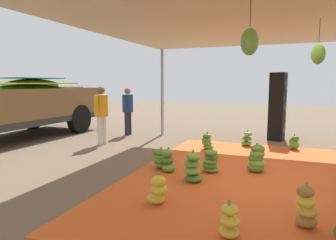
% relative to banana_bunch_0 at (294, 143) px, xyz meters
% --- Properties ---
extents(ground_plane, '(40.00, 40.00, 0.00)m').
position_rel_banana_bunch_0_xyz_m(ground_plane, '(-2.91, 3.89, -0.19)').
color(ground_plane, brown).
extents(tarp_orange, '(6.41, 4.30, 0.01)m').
position_rel_banana_bunch_0_xyz_m(tarp_orange, '(-2.91, 0.89, -0.18)').
color(tarp_orange, '#E05B23').
rests_on(tarp_orange, ground).
extents(tent_canopy, '(8.00, 7.00, 2.98)m').
position_rel_banana_bunch_0_xyz_m(tent_canopy, '(-2.92, 0.79, 2.70)').
color(tent_canopy, '#9EA0A5').
rests_on(tent_canopy, ground).
extents(banana_bunch_0, '(0.34, 0.35, 0.42)m').
position_rel_banana_bunch_0_xyz_m(banana_bunch_0, '(0.00, 0.00, 0.00)').
color(banana_bunch_0, '#518428').
rests_on(banana_bunch_0, tarp_orange).
extents(banana_bunch_1, '(0.37, 0.38, 0.47)m').
position_rel_banana_bunch_0_xyz_m(banana_bunch_1, '(-4.66, 1.97, 0.02)').
color(banana_bunch_1, gold).
rests_on(banana_bunch_1, tarp_orange).
extents(banana_bunch_2, '(0.40, 0.40, 0.48)m').
position_rel_banana_bunch_0_xyz_m(banana_bunch_2, '(-0.83, 2.17, 0.02)').
color(banana_bunch_2, '#60932D').
rests_on(banana_bunch_2, tarp_orange).
extents(banana_bunch_5, '(0.44, 0.46, 0.58)m').
position_rel_banana_bunch_0_xyz_m(banana_bunch_5, '(-3.51, 1.78, 0.07)').
color(banana_bunch_5, '#477523').
rests_on(banana_bunch_5, tarp_orange).
extents(banana_bunch_8, '(0.38, 0.38, 0.50)m').
position_rel_banana_bunch_0_xyz_m(banana_bunch_8, '(-3.12, 2.41, 0.04)').
color(banana_bunch_8, '#60932D').
rests_on(banana_bunch_8, tarp_orange).
extents(banana_bunch_9, '(0.46, 0.44, 0.58)m').
position_rel_banana_bunch_0_xyz_m(banana_bunch_9, '(-2.48, 0.76, 0.08)').
color(banana_bunch_9, '#518428').
rests_on(banana_bunch_9, tarp_orange).
extents(banana_bunch_10, '(0.43, 0.44, 0.45)m').
position_rel_banana_bunch_0_xyz_m(banana_bunch_10, '(-2.92, 2.64, 0.01)').
color(banana_bunch_10, '#6B9E38').
rests_on(banana_bunch_10, tarp_orange).
extents(banana_bunch_11, '(0.34, 0.34, 0.45)m').
position_rel_banana_bunch_0_xyz_m(banana_bunch_11, '(-5.24, 0.83, -0.00)').
color(banana_bunch_11, gold).
rests_on(banana_bunch_11, tarp_orange).
extents(banana_bunch_12, '(0.45, 0.43, 0.52)m').
position_rel_banana_bunch_0_xyz_m(banana_bunch_12, '(-2.85, 1.61, 0.04)').
color(banana_bunch_12, '#6B9E38').
rests_on(banana_bunch_12, tarp_orange).
extents(banana_bunch_13, '(0.42, 0.42, 0.46)m').
position_rel_banana_bunch_0_xyz_m(banana_bunch_13, '(0.03, 1.23, 0.01)').
color(banana_bunch_13, '#60932D').
rests_on(banana_bunch_13, tarp_orange).
extents(banana_bunch_14, '(0.30, 0.32, 0.57)m').
position_rel_banana_bunch_0_xyz_m(banana_bunch_14, '(-4.65, -0.01, 0.06)').
color(banana_bunch_14, '#996628').
rests_on(banana_bunch_14, tarp_orange).
extents(cargo_truck_far, '(6.84, 3.96, 2.40)m').
position_rel_banana_bunch_0_xyz_m(cargo_truck_far, '(1.03, 11.80, 1.06)').
color(cargo_truck_far, '#2D2D2D').
rests_on(cargo_truck_far, ground).
extents(worker_0, '(0.59, 0.36, 1.62)m').
position_rel_banana_bunch_0_xyz_m(worker_0, '(0.43, 5.27, 0.76)').
color(worker_0, '#26262D').
rests_on(worker_0, ground).
extents(worker_1, '(0.62, 0.38, 1.69)m').
position_rel_banana_bunch_0_xyz_m(worker_1, '(-1.26, 5.20, 0.80)').
color(worker_1, silver).
rests_on(worker_1, ground).
extents(speaker_stack, '(0.58, 0.53, 2.10)m').
position_rel_banana_bunch_0_xyz_m(speaker_stack, '(1.31, 0.49, 0.86)').
color(speaker_stack, black).
rests_on(speaker_stack, ground).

